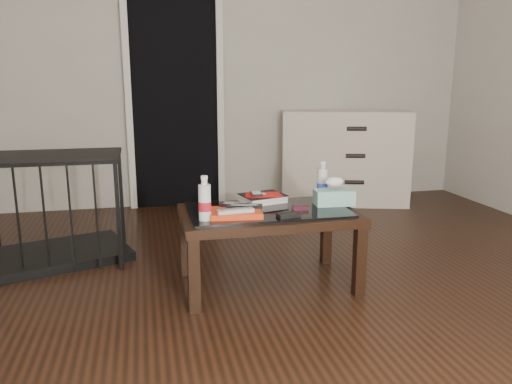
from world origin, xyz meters
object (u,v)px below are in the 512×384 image
water_bottle_left (205,198)px  tissue_box (334,197)px  water_bottle_right (322,180)px  dresser (344,157)px  coffee_table (268,220)px  textbook (263,198)px  pet_crate (54,226)px

water_bottle_left → tissue_box: 0.81m
tissue_box → water_bottle_right: bearing=99.8°
water_bottle_left → dresser: bearing=50.7°
dresser → water_bottle_right: 1.85m
coffee_table → tissue_box: 0.42m
textbook → tissue_box: 0.43m
pet_crate → textbook: bearing=-41.1°
dresser → water_bottle_left: bearing=-112.8°
coffee_table → textbook: bearing=86.6°
pet_crate → water_bottle_right: size_ratio=4.38×
pet_crate → water_bottle_left: (0.91, -0.87, 0.35)m
textbook → water_bottle_left: size_ratio=1.05×
dresser → textbook: (-1.22, -1.64, 0.03)m
coffee_table → water_bottle_right: 0.46m
pet_crate → tissue_box: size_ratio=4.53×
textbook → water_bottle_left: water_bottle_left is taller
dresser → textbook: bearing=-110.0°
water_bottle_right → water_bottle_left: bearing=-157.6°
water_bottle_right → tissue_box: size_ratio=1.03×
coffee_table → water_bottle_left: size_ratio=4.20×
coffee_table → dresser: 2.20m
coffee_table → dresser: size_ratio=0.77×
water_bottle_right → textbook: bearing=179.2°
textbook → tissue_box: (0.39, -0.16, 0.02)m
textbook → water_bottle_right: bearing=-15.5°
pet_crate → textbook: (1.30, -0.54, 0.25)m
textbook → tissue_box: tissue_box is taller
coffee_table → pet_crate: (-1.29, 0.72, -0.17)m
textbook → water_bottle_right: size_ratio=1.05×
water_bottle_left → water_bottle_right: 0.83m
dresser → water_bottle_left: 2.55m
tissue_box → dresser: bearing=69.7°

